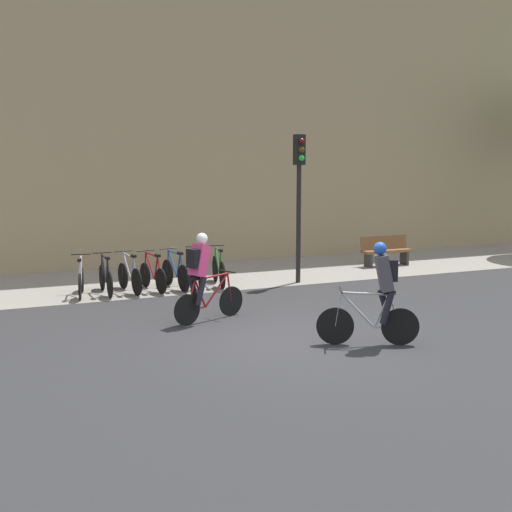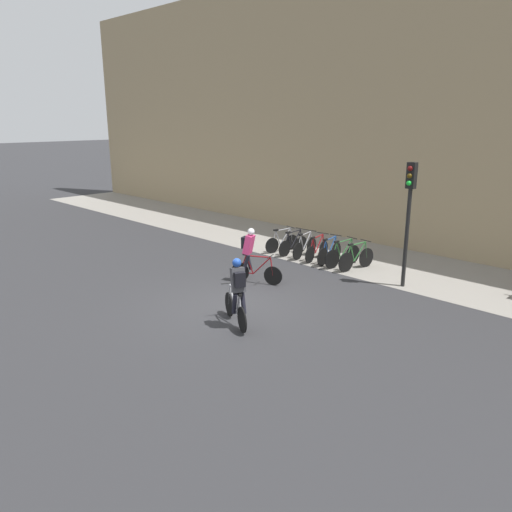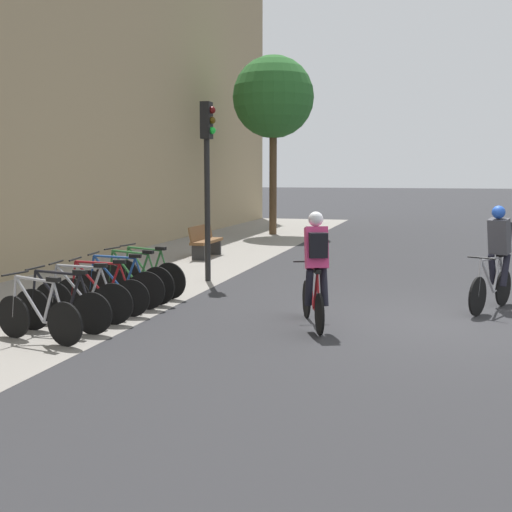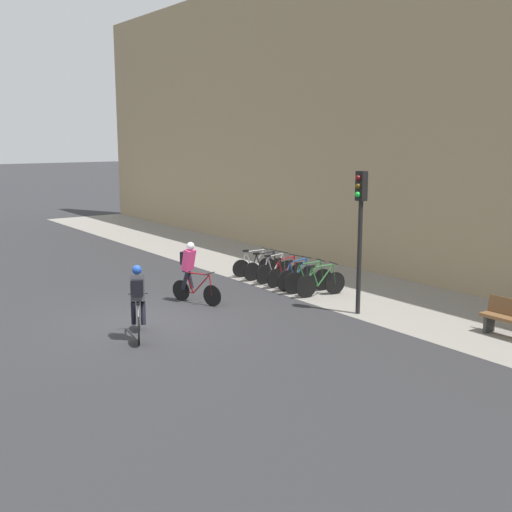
% 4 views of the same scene
% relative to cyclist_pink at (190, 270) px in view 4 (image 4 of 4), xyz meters
% --- Properties ---
extents(ground, '(200.00, 200.00, 0.00)m').
position_rel_cyclist_pink_xyz_m(ground, '(1.09, -1.85, -0.95)').
color(ground, '#2B2B2D').
extents(kerb_strip, '(44.00, 4.50, 0.01)m').
position_rel_cyclist_pink_xyz_m(kerb_strip, '(1.09, 4.90, -0.94)').
color(kerb_strip, gray).
rests_on(kerb_strip, ground).
extents(building_facade, '(44.00, 0.60, 10.95)m').
position_rel_cyclist_pink_xyz_m(building_facade, '(1.09, 7.45, 4.53)').
color(building_facade, '#9E8966').
rests_on(building_facade, ground).
extents(cyclist_pink, '(1.62, 0.71, 1.74)m').
position_rel_cyclist_pink_xyz_m(cyclist_pink, '(0.00, 0.00, 0.00)').
color(cyclist_pink, black).
rests_on(cyclist_pink, ground).
extents(cyclist_grey, '(1.58, 0.81, 1.76)m').
position_rel_cyclist_pink_xyz_m(cyclist_grey, '(2.24, -2.68, -0.00)').
color(cyclist_grey, black).
rests_on(cyclist_grey, ground).
extents(parked_bike_0, '(0.48, 1.53, 0.94)m').
position_rel_cyclist_pink_xyz_m(parked_bike_0, '(-1.78, 3.48, -0.57)').
color(parked_bike_0, black).
rests_on(parked_bike_0, ground).
extents(parked_bike_1, '(0.46, 1.61, 0.94)m').
position_rel_cyclist_pink_xyz_m(parked_bike_1, '(-1.22, 3.48, -0.56)').
color(parked_bike_1, black).
rests_on(parked_bike_1, ground).
extents(parked_bike_2, '(0.46, 1.60, 0.96)m').
position_rel_cyclist_pink_xyz_m(parked_bike_2, '(-0.65, 3.48, -0.56)').
color(parked_bike_2, black).
rests_on(parked_bike_2, ground).
extents(parked_bike_3, '(0.46, 1.60, 0.94)m').
position_rel_cyclist_pink_xyz_m(parked_bike_3, '(-0.09, 3.48, -0.57)').
color(parked_bike_3, black).
rests_on(parked_bike_3, ground).
extents(parked_bike_4, '(0.46, 1.64, 0.96)m').
position_rel_cyclist_pink_xyz_m(parked_bike_4, '(0.48, 3.48, -0.55)').
color(parked_bike_4, black).
rests_on(parked_bike_4, ground).
extents(parked_bike_5, '(0.46, 1.70, 0.97)m').
position_rel_cyclist_pink_xyz_m(parked_bike_5, '(1.04, 3.48, -0.54)').
color(parked_bike_5, black).
rests_on(parked_bike_5, ground).
extents(parked_bike_6, '(0.46, 1.66, 0.97)m').
position_rel_cyclist_pink_xyz_m(parked_bike_6, '(1.60, 3.48, -0.54)').
color(parked_bike_6, black).
rests_on(parked_bike_6, ground).
extents(traffic_light_pole, '(0.26, 0.30, 3.77)m').
position_rel_cyclist_pink_xyz_m(traffic_light_pole, '(3.62, 3.00, 1.66)').
color(traffic_light_pole, black).
rests_on(traffic_light_pole, ground).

